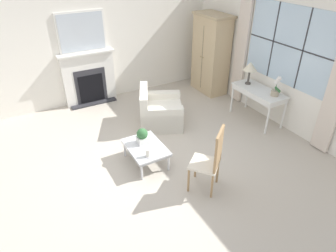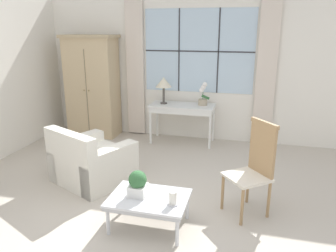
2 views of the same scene
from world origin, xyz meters
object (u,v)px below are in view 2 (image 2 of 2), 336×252
pillar_candle (173,199)px  armchair_upholstered (92,163)px  coffee_table (149,200)px  armoire (93,86)px  potted_plant_small (138,183)px  console_table (182,109)px  table_lamp (164,83)px  side_chair_wooden (255,164)px  potted_orchid (203,96)px

pillar_candle → armchair_upholstered: bearing=146.0°
pillar_candle → coffee_table: bearing=162.7°
armoire → pillar_candle: armoire is taller
coffee_table → potted_plant_small: (-0.13, 0.00, 0.19)m
armoire → pillar_candle: bearing=-51.2°
console_table → armchair_upholstered: size_ratio=0.97×
console_table → table_lamp: size_ratio=2.40×
potted_plant_small → side_chair_wooden: bearing=26.4°
pillar_candle → console_table: bearing=100.3°
table_lamp → potted_plant_small: (0.48, -2.84, -0.63)m
armchair_upholstered → potted_plant_small: armchair_upholstered is taller
console_table → coffee_table: bearing=-85.2°
coffee_table → armchair_upholstered: bearing=142.5°
console_table → potted_orchid: bearing=9.6°
console_table → pillar_candle: console_table is taller
potted_orchid → pillar_candle: potted_orchid is taller
table_lamp → armchair_upholstered: size_ratio=0.40×
potted_plant_small → pillar_candle: 0.43m
coffee_table → console_table: bearing=94.8°
console_table → armoire: bearing=179.3°
armchair_upholstered → side_chair_wooden: side_chair_wooden is taller
potted_plant_small → pillar_candle: bearing=-12.6°
potted_orchid → armchair_upholstered: (-1.27, -2.03, -0.63)m
pillar_candle → potted_plant_small: bearing=167.4°
side_chair_wooden → coffee_table: side_chair_wooden is taller
side_chair_wooden → armoire: bearing=144.7°
armoire → potted_orchid: size_ratio=4.63×
table_lamp → potted_plant_small: size_ratio=1.73×
armoire → side_chair_wooden: bearing=-35.3°
potted_plant_small → table_lamp: bearing=99.5°
table_lamp → potted_orchid: table_lamp is taller
console_table → table_lamp: (-0.36, -0.01, 0.48)m
armoire → potted_plant_small: 3.50m
side_chair_wooden → potted_plant_small: 1.38m
coffee_table → table_lamp: bearing=102.0°
side_chair_wooden → potted_plant_small: (-1.23, -0.61, -0.11)m
table_lamp → pillar_candle: size_ratio=3.12×
armoire → potted_plant_small: armoire is taller
table_lamp → potted_plant_small: bearing=-80.5°
armchair_upholstered → potted_orchid: bearing=57.9°
armchair_upholstered → potted_plant_small: (1.01, -0.87, 0.23)m
console_table → table_lamp: 0.60m
armoire → side_chair_wooden: size_ratio=1.78×
pillar_candle → table_lamp: bearing=107.0°
table_lamp → side_chair_wooden: (1.70, -2.23, -0.52)m
coffee_table → armoire: bearing=126.0°
armchair_upholstered → armoire: bearing=115.4°
coffee_table → pillar_candle: 0.33m
armoire → side_chair_wooden: (3.19, -2.25, -0.39)m
side_chair_wooden → potted_plant_small: bearing=-153.6°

